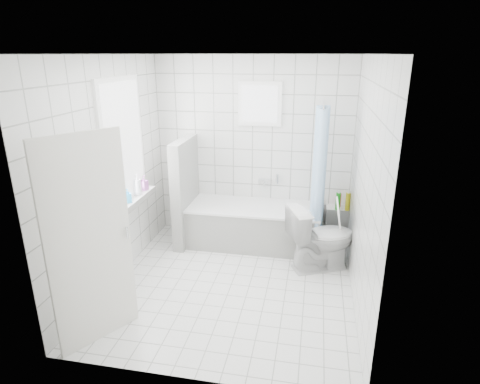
# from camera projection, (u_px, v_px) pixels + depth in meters

# --- Properties ---
(ground) EXTENTS (3.00, 3.00, 0.00)m
(ground) POSITION_uv_depth(u_px,v_px,m) (231.00, 284.00, 4.78)
(ground) COLOR white
(ground) RESTS_ON ground
(ceiling) EXTENTS (3.00, 3.00, 0.00)m
(ceiling) POSITION_uv_depth(u_px,v_px,m) (229.00, 54.00, 3.92)
(ceiling) COLOR white
(ceiling) RESTS_ON ground
(wall_back) EXTENTS (2.80, 0.02, 2.60)m
(wall_back) POSITION_uv_depth(u_px,v_px,m) (252.00, 150.00, 5.74)
(wall_back) COLOR white
(wall_back) RESTS_ON ground
(wall_front) EXTENTS (2.80, 0.02, 2.60)m
(wall_front) POSITION_uv_depth(u_px,v_px,m) (188.00, 240.00, 2.96)
(wall_front) COLOR white
(wall_front) RESTS_ON ground
(wall_left) EXTENTS (0.02, 3.00, 2.60)m
(wall_left) POSITION_uv_depth(u_px,v_px,m) (111.00, 174.00, 4.60)
(wall_left) COLOR white
(wall_left) RESTS_ON ground
(wall_right) EXTENTS (0.02, 3.00, 2.60)m
(wall_right) POSITION_uv_depth(u_px,v_px,m) (364.00, 188.00, 4.10)
(wall_right) COLOR white
(wall_right) RESTS_ON ground
(window_left) EXTENTS (0.01, 0.90, 1.40)m
(window_left) POSITION_uv_depth(u_px,v_px,m) (124.00, 143.00, 4.77)
(window_left) COLOR white
(window_left) RESTS_ON wall_left
(window_back) EXTENTS (0.50, 0.01, 0.50)m
(window_back) POSITION_uv_depth(u_px,v_px,m) (260.00, 104.00, 5.47)
(window_back) COLOR white
(window_back) RESTS_ON wall_back
(window_sill) EXTENTS (0.18, 1.02, 0.08)m
(window_sill) POSITION_uv_depth(u_px,v_px,m) (133.00, 201.00, 5.00)
(window_sill) COLOR white
(window_sill) RESTS_ON wall_left
(door) EXTENTS (0.45, 0.70, 2.00)m
(door) POSITION_uv_depth(u_px,v_px,m) (90.00, 243.00, 3.58)
(door) COLOR silver
(door) RESTS_ON ground
(bathtub) EXTENTS (1.84, 0.77, 0.58)m
(bathtub) POSITION_uv_depth(u_px,v_px,m) (254.00, 225.00, 5.71)
(bathtub) COLOR white
(bathtub) RESTS_ON ground
(partition_wall) EXTENTS (0.15, 0.85, 1.50)m
(partition_wall) POSITION_uv_depth(u_px,v_px,m) (185.00, 192.00, 5.69)
(partition_wall) COLOR white
(partition_wall) RESTS_ON ground
(tiled_ledge) EXTENTS (0.40, 0.24, 0.55)m
(tiled_ledge) POSITION_uv_depth(u_px,v_px,m) (339.00, 225.00, 5.74)
(tiled_ledge) COLOR white
(tiled_ledge) RESTS_ON ground
(toilet) EXTENTS (0.95, 0.78, 0.85)m
(toilet) POSITION_uv_depth(u_px,v_px,m) (322.00, 237.00, 5.01)
(toilet) COLOR white
(toilet) RESTS_ON ground
(curtain_rod) EXTENTS (0.02, 0.80, 0.02)m
(curtain_rod) POSITION_uv_depth(u_px,v_px,m) (323.00, 105.00, 4.97)
(curtain_rod) COLOR silver
(curtain_rod) RESTS_ON wall_back
(shower_curtain) EXTENTS (0.14, 0.48, 1.78)m
(shower_curtain) POSITION_uv_depth(u_px,v_px,m) (319.00, 177.00, 5.15)
(shower_curtain) COLOR #4B94DC
(shower_curtain) RESTS_ON curtain_rod
(tub_faucet) EXTENTS (0.18, 0.06, 0.06)m
(tub_faucet) POSITION_uv_depth(u_px,v_px,m) (265.00, 181.00, 5.82)
(tub_faucet) COLOR silver
(tub_faucet) RESTS_ON wall_back
(sill_bottles) EXTENTS (0.15, 0.59, 0.28)m
(sill_bottles) POSITION_uv_depth(u_px,v_px,m) (137.00, 186.00, 5.06)
(sill_bottles) COLOR #34AAEB
(sill_bottles) RESTS_ON window_sill
(ledge_bottles) EXTENTS (0.19, 0.19, 0.25)m
(ledge_bottles) POSITION_uv_depth(u_px,v_px,m) (342.00, 201.00, 5.56)
(ledge_bottles) COLOR red
(ledge_bottles) RESTS_ON tiled_ledge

